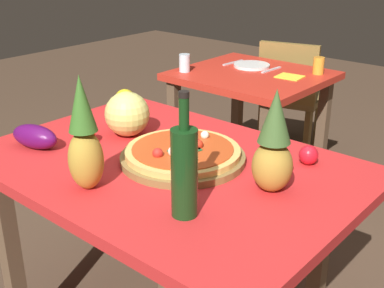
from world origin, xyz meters
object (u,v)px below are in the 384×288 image
Objects in this scene: drinking_glass_juice at (319,66)px; tomato_beside_pepper at (309,155)px; pizza at (183,151)px; knife_utensil at (271,70)px; drinking_glass_water at (185,63)px; dinner_plate at (252,65)px; background_table at (251,95)px; tomato_by_bottle at (85,134)px; melon at (127,114)px; pineapple_left at (84,140)px; eggplant at (35,137)px; wine_bottle at (184,170)px; napkin_folded at (290,77)px; fork_utensil at (233,63)px; dining_chair at (290,93)px; pineapple_right at (273,147)px; bell_pepper at (125,101)px; display_table at (168,183)px; pizza_board at (183,158)px.

tomato_beside_pepper is at bearing -63.98° from drinking_glass_juice.
pizza reaches higher than knife_utensil.
dinner_plate is at bearing 56.58° from drinking_glass_water.
tomato_by_bottle reaches higher than background_table.
background_table is 4.59× the size of melon.
drinking_glass_water reaches higher than tomato_beside_pepper.
pineapple_left is at bearing -72.97° from dinner_plate.
melon is 0.36m from eggplant.
wine_bottle is 2.62× the size of napkin_folded.
pizza is 0.34m from melon.
tomato_by_bottle is (-0.64, 0.15, -0.10)m from wine_bottle.
pineapple_left is at bearing -10.76° from eggplant.
fork_utensil is (-0.99, 1.58, -0.14)m from wine_bottle.
dining_chair reaches higher than napkin_folded.
dining_chair is 0.56m from dinner_plate.
pineapple_left is 1.84× the size of eggplant.
pineapple_right is 1.50× the size of dinner_plate.
melon is 0.72m from tomato_beside_pepper.
eggplant is (0.09, -2.06, 0.32)m from dining_chair.
pineapple_left is 1.74m from dinner_plate.
bell_pepper is 0.49× the size of dinner_plate.
fork_utensil is (-0.22, 0.12, 0.14)m from background_table.
drinking_glass_water is at bearing -100.11° from fork_utensil.
dining_chair is 4.25× the size of eggplant.
pizza is 2.91× the size of napkin_folded.
eggplant is at bearing -99.71° from drinking_glass_juice.
background_table is at bearing 111.28° from display_table.
bell_pepper reaches higher than pizza_board.
dining_chair is at bearing 98.39° from melon.
pineapple_right reaches higher than drinking_glass_water.
wine_bottle reaches higher than pineapple_right.
eggplant is (0.06, -0.51, -0.00)m from bell_pepper.
background_table is 10.46× the size of tomato_by_bottle.
dinner_plate is 0.14m from fork_utensil.
eggplant is at bearing -82.99° from bell_pepper.
tomato_by_bottle reaches higher than tomato_beside_pepper.
pineapple_left reaches higher than pizza.
background_table is 0.42m from drinking_glass_juice.
drinking_glass_water is (-0.79, 0.99, 0.14)m from display_table.
tomato_beside_pepper is at bearing 1.62° from bell_pepper.
drinking_glass_juice is at bearing 63.32° from napkin_folded.
wine_bottle is 0.66m from tomato_by_bottle.
dining_chair is 4.72× the size of knife_utensil.
melon reaches higher than eggplant.
pineapple_right is 1.70m from fork_utensil.
display_table is 9.52× the size of napkin_folded.
display_table is at bearing -171.63° from pineapple_right.
melon is at bearing 83.56° from dining_chair.
melon is at bearing -91.71° from napkin_folded.
napkin_folded is (0.16, -0.06, -0.00)m from knife_utensil.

